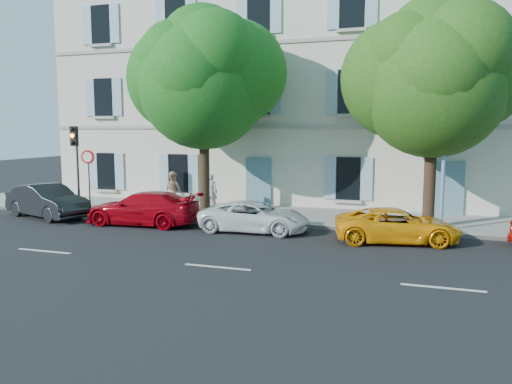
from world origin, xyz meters
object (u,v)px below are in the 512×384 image
(road_sign, at_px, (88,167))
(street_lamp, at_px, (446,118))
(tree_left, at_px, (203,85))
(traffic_light, at_px, (75,150))
(tree_right, at_px, (434,85))
(car_white_coupe, at_px, (254,216))
(car_yellow_supercar, at_px, (397,225))
(pedestrian_a, at_px, (211,192))
(pedestrian_b, at_px, (173,191))
(car_red_coupe, at_px, (143,208))
(car_dark_sedan, at_px, (47,201))

(road_sign, xyz_separation_m, street_lamp, (15.39, -0.20, 2.14))
(tree_left, distance_m, traffic_light, 6.79)
(street_lamp, bearing_deg, road_sign, 179.26)
(tree_right, height_order, road_sign, tree_right)
(car_white_coupe, xyz_separation_m, tree_right, (6.30, 2.18, 4.92))
(car_yellow_supercar, xyz_separation_m, pedestrian_a, (-8.50, 3.56, 0.40))
(pedestrian_b, bearing_deg, tree_left, -168.92)
(car_red_coupe, xyz_separation_m, tree_right, (11.05, 2.31, 4.81))
(car_red_coupe, xyz_separation_m, traffic_light, (-4.51, 1.71, 2.27))
(car_red_coupe, bearing_deg, street_lamp, 95.77)
(car_dark_sedan, height_order, tree_left, tree_left)
(car_white_coupe, relative_size, car_yellow_supercar, 0.99)
(traffic_light, relative_size, road_sign, 1.39)
(traffic_light, height_order, street_lamp, street_lamp)
(car_dark_sedan, xyz_separation_m, car_red_coupe, (4.90, -0.16, -0.05))
(tree_left, distance_m, road_sign, 6.63)
(tree_left, bearing_deg, car_yellow_supercar, -17.89)
(car_yellow_supercar, xyz_separation_m, traffic_light, (-14.52, 1.78, 2.36))
(car_red_coupe, relative_size, tree_left, 0.54)
(tree_right, distance_m, pedestrian_a, 10.62)
(tree_right, height_order, pedestrian_b, tree_right)
(road_sign, distance_m, pedestrian_a, 5.78)
(car_red_coupe, height_order, traffic_light, traffic_light)
(car_dark_sedan, distance_m, tree_left, 8.59)
(tree_left, xyz_separation_m, road_sign, (-5.47, -0.87, -3.65))
(traffic_light, distance_m, road_sign, 1.01)
(tree_left, xyz_separation_m, tree_right, (9.48, -0.35, -0.31))
(traffic_light, relative_size, pedestrian_a, 2.30)
(traffic_light, bearing_deg, car_dark_sedan, -104.14)
(car_white_coupe, height_order, tree_right, tree_right)
(tree_left, bearing_deg, car_red_coupe, -120.65)
(road_sign, relative_size, pedestrian_a, 1.65)
(pedestrian_a, bearing_deg, street_lamp, 157.94)
(pedestrian_b, bearing_deg, traffic_light, 37.58)
(tree_left, relative_size, pedestrian_b, 4.87)
(tree_left, height_order, road_sign, tree_left)
(car_white_coupe, distance_m, tree_left, 6.62)
(pedestrian_a, bearing_deg, car_white_coupe, 122.66)
(car_white_coupe, xyz_separation_m, pedestrian_b, (-4.93, 2.85, 0.47))
(car_dark_sedan, relative_size, tree_left, 0.51)
(traffic_light, height_order, road_sign, traffic_light)
(car_white_coupe, bearing_deg, tree_left, 49.26)
(car_red_coupe, distance_m, tree_left, 5.98)
(street_lamp, bearing_deg, pedestrian_b, 173.24)
(pedestrian_a, relative_size, pedestrian_b, 0.93)
(car_dark_sedan, bearing_deg, traffic_light, 4.59)
(pedestrian_b, bearing_deg, street_lamp, -165.42)
(car_yellow_supercar, height_order, tree_right, tree_right)
(tree_left, bearing_deg, traffic_light, -171.18)
(car_yellow_supercar, height_order, tree_left, tree_left)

